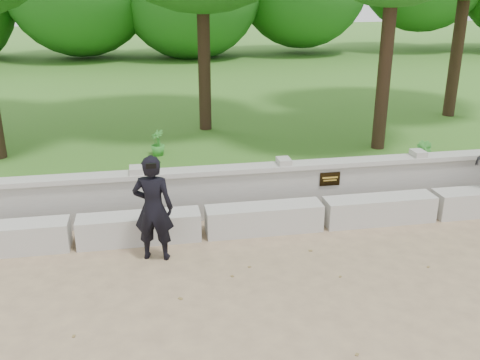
# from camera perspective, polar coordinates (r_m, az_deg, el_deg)

# --- Properties ---
(ground) EXTENTS (80.00, 80.00, 0.00)m
(ground) POSITION_cam_1_polar(r_m,az_deg,el_deg) (7.53, 13.46, -10.86)
(ground) COLOR #9F8861
(ground) RESTS_ON ground
(lawn) EXTENTS (40.00, 22.00, 0.25)m
(lawn) POSITION_cam_1_polar(r_m,az_deg,el_deg) (20.38, -2.38, 9.75)
(lawn) COLOR #3D6B26
(lawn) RESTS_ON ground
(concrete_bench) EXTENTS (11.90, 0.45, 0.45)m
(concrete_bench) POSITION_cam_1_polar(r_m,az_deg,el_deg) (8.99, 8.81, -3.59)
(concrete_bench) COLOR #B5B3AB
(concrete_bench) RESTS_ON ground
(parapet_wall) EXTENTS (12.50, 0.35, 0.90)m
(parapet_wall) POSITION_cam_1_polar(r_m,az_deg,el_deg) (9.51, 7.53, -0.61)
(parapet_wall) COLOR #AAA8A1
(parapet_wall) RESTS_ON ground
(man_main) EXTENTS (0.65, 0.60, 1.59)m
(man_main) POSITION_cam_1_polar(r_m,az_deg,el_deg) (7.76, -9.24, -2.98)
(man_main) COLOR black
(man_main) RESTS_ON ground
(shrub_a) EXTENTS (0.41, 0.42, 0.66)m
(shrub_a) POSITION_cam_1_polar(r_m,az_deg,el_deg) (9.70, -9.01, 0.46)
(shrub_a) COLOR #388E30
(shrub_a) RESTS_ON lawn
(shrub_b) EXTENTS (0.44, 0.46, 0.66)m
(shrub_b) POSITION_cam_1_polar(r_m,az_deg,el_deg) (11.17, 19.04, 2.23)
(shrub_b) COLOR #388E30
(shrub_b) RESTS_ON lawn
(shrub_c) EXTENTS (0.63, 0.63, 0.53)m
(shrub_c) POSITION_cam_1_polar(r_m,az_deg,el_deg) (11.15, 19.43, 1.80)
(shrub_c) COLOR #388E30
(shrub_c) RESTS_ON lawn
(shrub_d) EXTENTS (0.41, 0.42, 0.57)m
(shrub_d) POSITION_cam_1_polar(r_m,az_deg,el_deg) (11.88, -8.79, 3.94)
(shrub_d) COLOR #388E30
(shrub_d) RESTS_ON lawn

